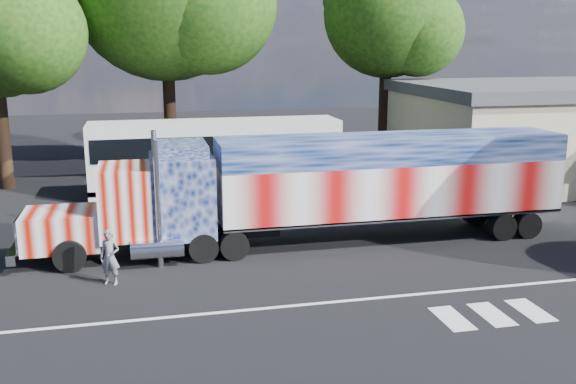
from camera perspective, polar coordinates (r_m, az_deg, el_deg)
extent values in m
plane|color=black|center=(21.56, 1.79, -6.71)|extent=(100.00, 100.00, 0.00)
cube|color=silver|center=(18.88, 4.13, -9.72)|extent=(30.00, 0.15, 0.01)
cube|color=silver|center=(18.35, 14.36, -10.83)|extent=(0.70, 1.60, 0.01)
cube|color=silver|center=(18.90, 17.66, -10.32)|extent=(0.70, 1.60, 0.01)
cube|color=silver|center=(19.51, 20.75, -9.81)|extent=(0.70, 1.60, 0.01)
cube|color=black|center=(23.03, -11.64, -3.90)|extent=(8.71, 0.97, 0.29)
cube|color=tan|center=(23.06, -19.41, -3.12)|extent=(2.52, 2.13, 1.26)
cube|color=silver|center=(23.26, -22.61, -3.26)|extent=(0.12, 1.84, 1.12)
cube|color=silver|center=(23.47, -22.94, -4.75)|extent=(0.29, 2.42, 0.35)
cube|color=tan|center=(22.68, -14.24, -0.75)|extent=(1.74, 2.42, 2.42)
cube|color=black|center=(22.62, -16.38, 0.21)|extent=(0.06, 2.03, 0.87)
cube|color=#465382|center=(22.68, -9.37, -0.26)|extent=(2.13, 2.42, 2.81)
cube|color=#465382|center=(22.37, -9.52, 3.72)|extent=(1.74, 2.32, 0.48)
cylinder|color=silver|center=(23.90, -11.65, 0.33)|extent=(0.19, 0.19, 4.26)
cylinder|color=silver|center=(21.41, -11.47, -1.16)|extent=(0.19, 0.19, 4.26)
cylinder|color=silver|center=(24.25, -11.71, -3.15)|extent=(1.74, 0.64, 0.64)
cylinder|color=silver|center=(21.84, -11.54, -4.98)|extent=(1.74, 0.64, 0.64)
cylinder|color=black|center=(22.20, -18.83, -5.40)|extent=(1.06, 0.34, 1.06)
cylinder|color=black|center=(24.22, -18.35, -3.82)|extent=(1.06, 0.34, 1.06)
cylinder|color=black|center=(22.19, -7.53, -4.87)|extent=(1.01, 0.53, 1.01)
cylinder|color=black|center=(24.12, -8.00, -3.40)|extent=(1.01, 0.53, 1.01)
cylinder|color=black|center=(22.30, -4.80, -4.70)|extent=(1.01, 0.53, 1.01)
cylinder|color=black|center=(24.22, -5.49, -3.25)|extent=(1.01, 0.53, 1.01)
cube|color=black|center=(24.66, 8.99, -2.05)|extent=(12.58, 1.06, 0.29)
cube|color=#E07F7F|center=(24.39, 9.09, 0.47)|extent=(12.96, 2.52, 1.93)
cube|color=#40548E|center=(24.12, 9.21, 3.83)|extent=(12.96, 2.52, 0.97)
cube|color=silver|center=(24.62, 9.01, -1.73)|extent=(12.96, 2.52, 0.12)
cube|color=silver|center=(27.37, 21.87, 2.10)|extent=(0.04, 2.42, 2.81)
cylinder|color=black|center=(25.73, 18.46, -2.90)|extent=(1.01, 0.53, 1.01)
cylinder|color=black|center=(27.42, 16.28, -1.77)|extent=(1.01, 0.53, 1.01)
cylinder|color=black|center=(26.29, 20.44, -2.72)|extent=(1.01, 0.53, 1.01)
cylinder|color=black|center=(27.94, 18.19, -1.63)|extent=(1.01, 0.53, 1.01)
cube|color=silver|center=(32.00, -6.40, 3.14)|extent=(12.21, 2.65, 3.56)
cube|color=black|center=(31.89, -6.43, 4.31)|extent=(11.81, 2.71, 1.12)
cube|color=black|center=(32.26, -6.34, 0.82)|extent=(12.21, 2.65, 0.25)
cube|color=black|center=(31.88, -17.38, 2.85)|extent=(0.06, 2.34, 1.42)
cylinder|color=black|center=(30.83, -14.54, -0.01)|extent=(1.02, 0.31, 1.02)
cylinder|color=black|center=(33.31, -14.44, 0.97)|extent=(1.02, 0.31, 1.02)
cylinder|color=black|center=(31.51, -0.55, 0.70)|extent=(1.02, 0.31, 1.02)
cylinder|color=black|center=(33.94, -1.47, 1.61)|extent=(1.02, 0.31, 1.02)
cylinder|color=black|center=(31.71, 1.07, 0.78)|extent=(1.02, 0.31, 1.02)
cylinder|color=black|center=(34.13, 0.04, 1.68)|extent=(1.02, 0.31, 1.02)
cube|color=#1E5926|center=(31.19, 20.76, 3.24)|extent=(1.60, 0.08, 1.20)
imported|color=slate|center=(20.60, -15.56, -5.60)|extent=(0.75, 0.64, 1.75)
cylinder|color=black|center=(37.79, -10.51, 8.25)|extent=(0.70, 0.70, 8.40)
sphere|color=#295213|center=(36.25, -7.19, 16.24)|extent=(7.54, 7.54, 7.54)
cylinder|color=black|center=(39.91, 8.56, 7.69)|extent=(0.70, 0.70, 7.17)
sphere|color=#295213|center=(39.76, 8.84, 15.42)|extent=(7.56, 7.56, 7.56)
sphere|color=#295213|center=(39.27, 11.52, 13.84)|extent=(5.29, 5.29, 5.29)
cylinder|color=black|center=(35.48, -24.14, 5.87)|extent=(0.70, 0.70, 7.01)
sphere|color=#295213|center=(33.74, -22.39, 12.97)|extent=(5.85, 5.85, 5.85)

